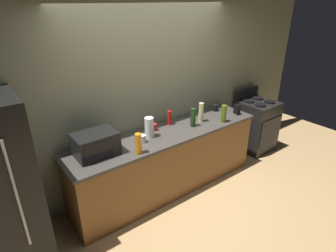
# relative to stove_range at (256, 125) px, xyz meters

# --- Properties ---
(ground_plane) EXTENTS (8.00, 8.00, 0.00)m
(ground_plane) POSITION_rel_stove_range_xyz_m (-2.00, -0.40, -0.46)
(ground_plane) COLOR tan
(back_wall) EXTENTS (6.40, 0.10, 2.70)m
(back_wall) POSITION_rel_stove_range_xyz_m (-2.00, 0.41, 0.89)
(back_wall) COLOR gray
(back_wall) RESTS_ON ground_plane
(counter_run) EXTENTS (2.84, 0.64, 0.90)m
(counter_run) POSITION_rel_stove_range_xyz_m (-2.00, 0.00, -0.01)
(counter_run) COLOR brown
(counter_run) RESTS_ON ground_plane
(stove_range) EXTENTS (0.60, 0.61, 1.08)m
(stove_range) POSITION_rel_stove_range_xyz_m (0.00, 0.00, 0.00)
(stove_range) COLOR black
(stove_range) RESTS_ON ground_plane
(microwave) EXTENTS (0.48, 0.35, 0.27)m
(microwave) POSITION_rel_stove_range_xyz_m (-3.00, 0.05, 0.57)
(microwave) COLOR black
(microwave) RESTS_ON counter_run
(paper_towel_roll) EXTENTS (0.12, 0.12, 0.27)m
(paper_towel_roll) POSITION_rel_stove_range_xyz_m (-2.27, 0.05, 0.57)
(paper_towel_roll) COLOR white
(paper_towel_roll) RESTS_ON counter_run
(cordless_phone) EXTENTS (0.07, 0.12, 0.15)m
(cordless_phone) POSITION_rel_stove_range_xyz_m (-0.74, -0.12, 0.51)
(cordless_phone) COLOR black
(cordless_phone) RESTS_ON counter_run
(bottle_olive_oil) EXTENTS (0.08, 0.08, 0.26)m
(bottle_olive_oil) POSITION_rel_stove_range_xyz_m (-1.14, -0.20, 0.57)
(bottle_olive_oil) COLOR #4C6B19
(bottle_olive_oil) RESTS_ON counter_run
(bottle_hand_soap) EXTENTS (0.07, 0.07, 0.29)m
(bottle_hand_soap) POSITION_rel_stove_range_xyz_m (-1.39, 0.01, 0.58)
(bottle_hand_soap) COLOR beige
(bottle_hand_soap) RESTS_ON counter_run
(bottle_wine) EXTENTS (0.07, 0.07, 0.27)m
(bottle_wine) POSITION_rel_stove_range_xyz_m (-1.59, -0.04, 0.57)
(bottle_wine) COLOR #1E3F19
(bottle_wine) RESTS_ON counter_run
(bottle_hot_sauce) EXTENTS (0.06, 0.06, 0.21)m
(bottle_hot_sauce) POSITION_rel_stove_range_xyz_m (-1.82, 0.20, 0.54)
(bottle_hot_sauce) COLOR red
(bottle_hot_sauce) RESTS_ON counter_run
(bottle_dish_soap) EXTENTS (0.08, 0.08, 0.25)m
(bottle_dish_soap) POSITION_rel_stove_range_xyz_m (-2.60, -0.23, 0.56)
(bottle_dish_soap) COLOR orange
(bottle_dish_soap) RESTS_ON counter_run
(mug_red) EXTENTS (0.08, 0.08, 0.09)m
(mug_red) POSITION_rel_stove_range_xyz_m (-2.10, 0.18, 0.49)
(mug_red) COLOR red
(mug_red) RESTS_ON counter_run
(mug_black) EXTENTS (0.09, 0.09, 0.10)m
(mug_black) POSITION_rel_stove_range_xyz_m (-0.91, 0.18, 0.49)
(mug_black) COLOR black
(mug_black) RESTS_ON counter_run
(mug_white) EXTENTS (0.09, 0.09, 0.10)m
(mug_white) POSITION_rel_stove_range_xyz_m (-2.42, -0.02, 0.49)
(mug_white) COLOR white
(mug_white) RESTS_ON counter_run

